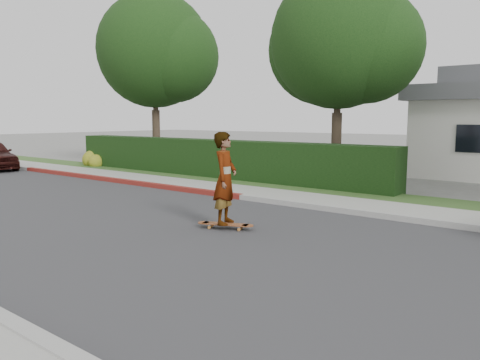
{
  "coord_description": "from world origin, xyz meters",
  "views": [
    {
      "loc": [
        9.16,
        -6.37,
        2.33
      ],
      "look_at": [
        2.97,
        1.52,
        1.0
      ],
      "focal_mm": 35.0,
      "sensor_mm": 36.0,
      "label": 1
    }
  ],
  "objects": [
    {
      "name": "road",
      "position": [
        0.0,
        0.0,
        0.01
      ],
      "size": [
        60.0,
        8.0,
        0.01
      ],
      "primitive_type": "cube",
      "color": "#2D2D30",
      "rests_on": "ground"
    },
    {
      "name": "flowering_shrub",
      "position": [
        -10.01,
        6.74,
        0.33
      ],
      "size": [
        1.4,
        1.0,
        0.9
      ],
      "color": "#2D4C19",
      "rests_on": "ground"
    },
    {
      "name": "skateboard",
      "position": [
        2.97,
        1.02,
        0.11
      ],
      "size": [
        1.22,
        0.68,
        0.11
      ],
      "rotation": [
        0.0,
        0.0,
        0.38
      ],
      "color": "#B27031",
      "rests_on": "ground"
    },
    {
      "name": "tree_left",
      "position": [
        -7.51,
        8.69,
        5.26
      ],
      "size": [
        5.99,
        5.21,
        8.0
      ],
      "color": "#33261C",
      "rests_on": "ground"
    },
    {
      "name": "tree_center",
      "position": [
        1.49,
        9.19,
        4.9
      ],
      "size": [
        5.66,
        4.84,
        7.44
      ],
      "color": "#33261C",
      "rests_on": "ground"
    },
    {
      "name": "planting_strip",
      "position": [
        0.0,
        6.6,
        0.05
      ],
      "size": [
        60.0,
        1.6,
        0.1
      ],
      "primitive_type": "cube",
      "color": "#2D4C1E",
      "rests_on": "ground"
    },
    {
      "name": "hedge",
      "position": [
        -3.0,
        7.2,
        0.75
      ],
      "size": [
        15.0,
        1.0,
        1.5
      ],
      "primitive_type": "cube",
      "color": "black",
      "rests_on": "ground"
    },
    {
      "name": "ground",
      "position": [
        0.0,
        0.0,
        0.0
      ],
      "size": [
        120.0,
        120.0,
        0.0
      ],
      "primitive_type": "plane",
      "color": "slate",
      "rests_on": "ground"
    },
    {
      "name": "skateboarder",
      "position": [
        2.97,
        1.02,
        1.09
      ],
      "size": [
        0.68,
        0.82,
        1.93
      ],
      "primitive_type": "imported",
      "rotation": [
        0.0,
        0.0,
        1.93
      ],
      "color": "white",
      "rests_on": "skateboard"
    },
    {
      "name": "curb_red_section",
      "position": [
        -5.0,
        4.1,
        0.08
      ],
      "size": [
        12.0,
        0.21,
        0.15
      ],
      "primitive_type": "cube",
      "color": "maroon",
      "rests_on": "ground"
    },
    {
      "name": "sidewalk_far",
      "position": [
        0.0,
        5.0,
        0.06
      ],
      "size": [
        60.0,
        1.6,
        0.12
      ],
      "primitive_type": "cube",
      "color": "gray",
      "rests_on": "ground"
    },
    {
      "name": "curb_far",
      "position": [
        0.0,
        4.1,
        0.07
      ],
      "size": [
        60.0,
        0.2,
        0.15
      ],
      "primitive_type": "cube",
      "color": "#9E9E99",
      "rests_on": "ground"
    }
  ]
}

